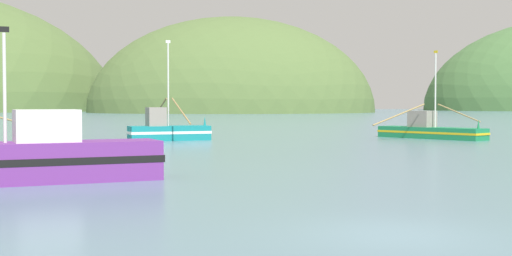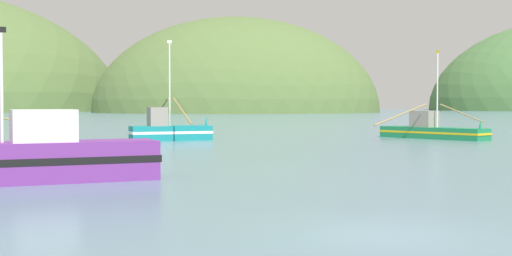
# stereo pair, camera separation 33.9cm
# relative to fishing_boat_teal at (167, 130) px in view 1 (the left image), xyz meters

# --- Properties ---
(ground_plane) EXTENTS (600.00, 600.00, 0.00)m
(ground_plane) POSITION_rel_fishing_boat_teal_xyz_m (6.59, -38.87, -0.80)
(ground_plane) COLOR slate
(hill_mid_left) EXTENTS (87.16, 69.73, 57.63)m
(hill_mid_left) POSITION_rel_fishing_boat_teal_xyz_m (12.83, 159.83, -0.80)
(hill_mid_left) COLOR #516B38
(hill_mid_left) RESTS_ON ground
(fishing_boat_teal) EXTENTS (6.46, 11.08, 7.62)m
(fishing_boat_teal) POSITION_rel_fishing_boat_teal_xyz_m (0.00, 0.00, 0.00)
(fishing_boat_teal) COLOR #147F84
(fishing_boat_teal) RESTS_ON ground
(fishing_boat_purple) EXTENTS (10.44, 5.42, 5.56)m
(fishing_boat_purple) POSITION_rel_fishing_boat_teal_xyz_m (-4.04, -28.21, 0.08)
(fishing_boat_purple) COLOR #6B2D84
(fishing_boat_purple) RESTS_ON ground
(fishing_boat_green) EXTENTS (11.72, 8.73, 7.03)m
(fishing_boat_green) POSITION_rel_fishing_boat_teal_xyz_m (20.90, 1.22, -0.13)
(fishing_boat_green) COLOR #197A47
(fishing_boat_green) RESTS_ON ground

